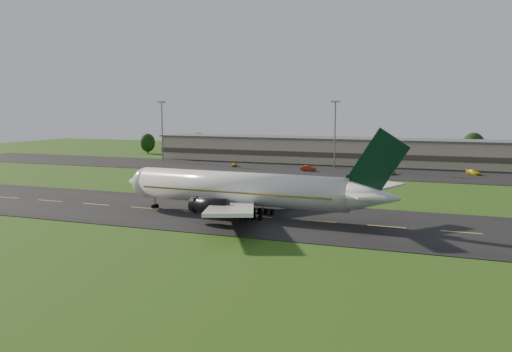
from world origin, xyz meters
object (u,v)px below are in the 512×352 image
at_px(light_mast_centre, 335,126).
at_px(service_vehicle_d, 474,172).
at_px(service_vehicle_b, 308,168).
at_px(service_vehicle_c, 389,172).
at_px(light_mast_west, 162,124).
at_px(airliner, 245,189).
at_px(service_vehicle_a, 234,165).
at_px(terminal, 351,151).

relative_size(light_mast_centre, service_vehicle_d, 4.33).
distance_m(service_vehicle_b, service_vehicle_c, 23.04).
relative_size(service_vehicle_c, service_vehicle_d, 1.05).
bearing_deg(light_mast_west, airliner, -51.33).
xyz_separation_m(airliner, service_vehicle_a, (-33.97, 72.58, -3.97)).
height_order(light_mast_centre, service_vehicle_b, light_mast_centre).
height_order(service_vehicle_a, service_vehicle_d, service_vehicle_d).
distance_m(light_mast_west, service_vehicle_a, 33.24).
bearing_deg(service_vehicle_b, service_vehicle_c, -87.73).
height_order(terminal, light_mast_centre, light_mast_centre).
distance_m(terminal, service_vehicle_d, 42.93).
relative_size(airliner, terminal, 0.35).
bearing_deg(light_mast_west, light_mast_centre, 0.00).
xyz_separation_m(airliner, service_vehicle_d, (35.57, 76.92, -3.88)).
bearing_deg(airliner, service_vehicle_a, 117.33).
height_order(light_mast_west, service_vehicle_b, light_mast_west).
relative_size(terminal, service_vehicle_d, 30.87).
bearing_deg(airliner, light_mast_west, 130.92).
height_order(terminal, service_vehicle_c, terminal).
relative_size(airliner, light_mast_west, 2.52).
xyz_separation_m(light_mast_centre, service_vehicle_b, (-5.05, -10.89, -11.89)).
distance_m(terminal, light_mast_centre, 18.45).
bearing_deg(light_mast_centre, service_vehicle_b, -114.86).
xyz_separation_m(airliner, light_mast_west, (-64.04, 80.03, 8.08)).
relative_size(service_vehicle_a, service_vehicle_b, 0.76).
bearing_deg(terminal, service_vehicle_b, -103.39).
height_order(airliner, service_vehicle_a, airliner).
xyz_separation_m(airliner, service_vehicle_c, (13.95, 69.41, -3.88)).
bearing_deg(terminal, service_vehicle_d, -26.79).
height_order(light_mast_centre, service_vehicle_a, light_mast_centre).
xyz_separation_m(light_mast_west, light_mast_centre, (60.00, 0.00, 0.00)).
height_order(light_mast_west, service_vehicle_c, light_mast_west).
xyz_separation_m(light_mast_west, service_vehicle_c, (77.99, -10.62, -11.95)).
distance_m(airliner, light_mast_west, 102.82).
distance_m(light_mast_centre, service_vehicle_c, 24.07).
bearing_deg(service_vehicle_a, service_vehicle_b, -26.22).
bearing_deg(service_vehicle_d, light_mast_centre, 134.76).
height_order(airliner, light_mast_centre, light_mast_centre).
distance_m(airliner, service_vehicle_d, 84.84).
relative_size(airliner, service_vehicle_c, 10.43).
distance_m(service_vehicle_a, service_vehicle_b, 25.12).
distance_m(light_mast_west, light_mast_centre, 60.00).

